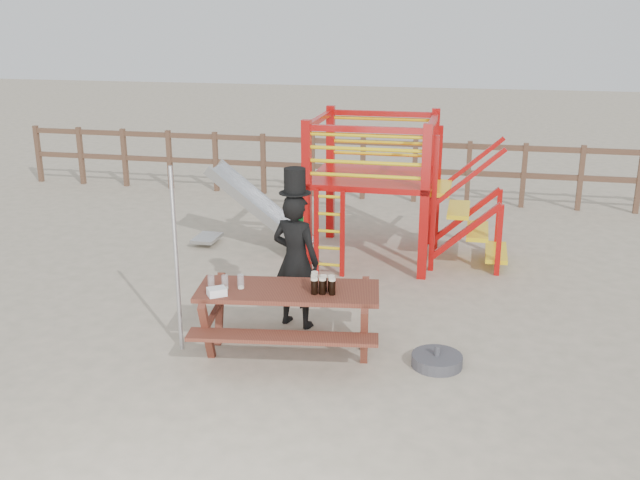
# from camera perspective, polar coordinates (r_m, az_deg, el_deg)

# --- Properties ---
(ground) EXTENTS (60.00, 60.00, 0.00)m
(ground) POSITION_cam_1_polar(r_m,az_deg,el_deg) (7.41, -1.58, -9.92)
(ground) COLOR #B8A78F
(ground) RESTS_ON ground
(back_fence) EXTENTS (15.09, 0.09, 1.20)m
(back_fence) POSITION_cam_1_polar(r_m,az_deg,el_deg) (13.73, 5.52, 6.19)
(back_fence) COLOR brown
(back_fence) RESTS_ON ground
(playground_fort) EXTENTS (4.71, 1.84, 2.10)m
(playground_fort) POSITION_cam_1_polar(r_m,az_deg,el_deg) (10.33, 3.87, 4.38)
(playground_fort) COLOR #B50D0C
(playground_fort) RESTS_ON ground
(picnic_table) EXTENTS (2.04, 1.54, 0.72)m
(picnic_table) POSITION_cam_1_polar(r_m,az_deg,el_deg) (7.46, -2.54, -5.84)
(picnic_table) COLOR brown
(picnic_table) RESTS_ON ground
(man_with_hat) EXTENTS (0.65, 0.51, 1.84)m
(man_with_hat) POSITION_cam_1_polar(r_m,az_deg,el_deg) (8.00, -1.96, -1.37)
(man_with_hat) COLOR black
(man_with_hat) RESTS_ON ground
(metal_pole) EXTENTS (0.04, 0.04, 1.99)m
(metal_pole) POSITION_cam_1_polar(r_m,az_deg,el_deg) (7.49, -11.43, -1.66)
(metal_pole) COLOR #B2B2B7
(metal_pole) RESTS_ON ground
(parasol_base) EXTENTS (0.52, 0.52, 0.22)m
(parasol_base) POSITION_cam_1_polar(r_m,az_deg,el_deg) (7.45, 9.33, -9.48)
(parasol_base) COLOR #3D3D43
(parasol_base) RESTS_ON ground
(paper_bag) EXTENTS (0.23, 0.22, 0.08)m
(paper_bag) POSITION_cam_1_polar(r_m,az_deg,el_deg) (7.24, -8.26, -4.12)
(paper_bag) COLOR white
(paper_bag) RESTS_ON picnic_table
(stout_pints) EXTENTS (0.29, 0.25, 0.17)m
(stout_pints) POSITION_cam_1_polar(r_m,az_deg,el_deg) (7.24, 0.14, -3.53)
(stout_pints) COLOR black
(stout_pints) RESTS_ON picnic_table
(empty_glasses) EXTENTS (0.35, 0.17, 0.15)m
(empty_glasses) POSITION_cam_1_polar(r_m,az_deg,el_deg) (7.38, -7.56, -3.41)
(empty_glasses) COLOR silver
(empty_glasses) RESTS_ON picnic_table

